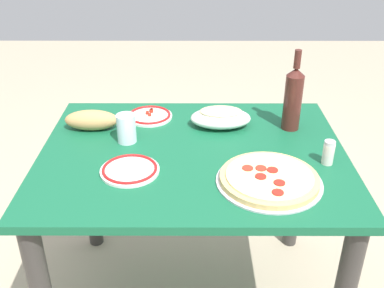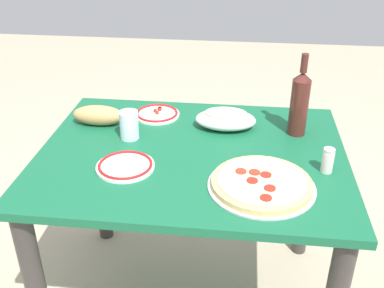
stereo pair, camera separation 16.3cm
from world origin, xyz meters
TOP-DOWN VIEW (x-y plane):
  - dining_table at (0.00, 0.00)m, footprint 1.11×0.86m
  - pepperoni_pizza at (-0.25, 0.20)m, footprint 0.34×0.34m
  - baked_pasta_dish at (-0.11, -0.20)m, footprint 0.24×0.15m
  - wine_bottle at (-0.39, -0.19)m, footprint 0.07×0.07m
  - water_glass at (0.25, -0.08)m, footprint 0.07×0.07m
  - side_plate_near at (0.21, 0.14)m, footprint 0.20×0.20m
  - side_plate_far at (0.18, -0.28)m, footprint 0.19×0.19m
  - bread_loaf at (0.40, -0.18)m, footprint 0.21×0.09m
  - spice_shaker at (-0.46, 0.08)m, footprint 0.04×0.04m

SIDE VIEW (x-z plane):
  - dining_table at x=0.00m, z-range 0.24..0.99m
  - side_plate_near at x=0.21m, z-range 0.75..0.77m
  - side_plate_far at x=0.18m, z-range 0.75..0.77m
  - pepperoni_pizza at x=-0.25m, z-range 0.75..0.78m
  - bread_loaf at x=0.40m, z-range 0.75..0.83m
  - baked_pasta_dish at x=-0.11m, z-range 0.75..0.83m
  - spice_shaker at x=-0.46m, z-range 0.75..0.84m
  - water_glass at x=0.25m, z-range 0.75..0.86m
  - wine_bottle at x=-0.39m, z-range 0.72..1.04m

